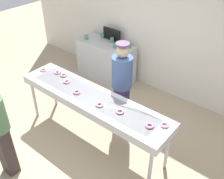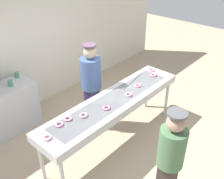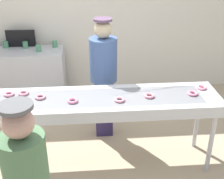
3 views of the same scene
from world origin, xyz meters
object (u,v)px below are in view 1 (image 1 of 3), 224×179
at_px(strawberry_donut_0, 67,82).
at_px(strawberry_donut_2, 100,105).
at_px(strawberry_donut_1, 57,72).
at_px(paper_cup_4, 86,37).
at_px(paper_cup_3, 102,36).
at_px(worker_baker, 122,80).
at_px(strawberry_donut_6, 120,112).
at_px(strawberry_donut_5, 165,125).
at_px(menu_display, 112,34).
at_px(strawberry_donut_8, 77,92).
at_px(strawberry_donut_4, 150,126).
at_px(paper_cup_0, 112,40).
at_px(paper_cup_1, 129,46).
at_px(strawberry_donut_7, 43,70).
at_px(paper_cup_2, 115,46).
at_px(fryer_conveyor, 92,100).
at_px(strawberry_donut_3, 64,75).
at_px(prep_counter, 106,61).

bearing_deg(strawberry_donut_0, strawberry_donut_2, -8.69).
bearing_deg(strawberry_donut_1, paper_cup_4, 114.60).
xyz_separation_m(strawberry_donut_2, paper_cup_3, (-1.73, 2.06, 0.02)).
height_order(strawberry_donut_2, worker_baker, worker_baker).
xyz_separation_m(strawberry_donut_6, paper_cup_3, (-2.09, 2.00, 0.02)).
bearing_deg(strawberry_donut_5, menu_display, 143.27).
distance_m(worker_baker, paper_cup_4, 2.09).
xyz_separation_m(strawberry_donut_8, worker_baker, (0.39, 0.74, 0.03)).
distance_m(strawberry_donut_4, paper_cup_0, 2.98).
bearing_deg(paper_cup_4, strawberry_donut_6, -35.92).
xyz_separation_m(strawberry_donut_4, strawberry_donut_6, (-0.52, -0.02, 0.00)).
bearing_deg(paper_cup_1, strawberry_donut_7, -109.16).
xyz_separation_m(paper_cup_3, paper_cup_4, (-0.24, -0.31, 0.00)).
height_order(strawberry_donut_7, worker_baker, worker_baker).
bearing_deg(paper_cup_2, fryer_conveyor, -62.59).
distance_m(worker_baker, paper_cup_2, 1.46).
relative_size(worker_baker, paper_cup_1, 15.69).
distance_m(fryer_conveyor, strawberry_donut_7, 1.31).
bearing_deg(strawberry_donut_5, strawberry_donut_2, -167.40).
distance_m(strawberry_donut_0, strawberry_donut_1, 0.39).
xyz_separation_m(paper_cup_2, menu_display, (-0.33, 0.29, 0.09)).
xyz_separation_m(strawberry_donut_1, paper_cup_4, (-0.69, 1.51, 0.02)).
bearing_deg(paper_cup_4, paper_cup_2, 4.50).
relative_size(strawberry_donut_1, paper_cup_2, 1.13).
bearing_deg(strawberry_donut_6, strawberry_donut_4, 1.96).
xyz_separation_m(strawberry_donut_1, strawberry_donut_7, (-0.28, -0.11, 0.00)).
bearing_deg(strawberry_donut_0, strawberry_donut_3, 151.73).
relative_size(strawberry_donut_4, paper_cup_2, 1.13).
bearing_deg(strawberry_donut_2, paper_cup_0, 124.69).
distance_m(prep_counter, paper_cup_1, 0.79).
distance_m(strawberry_donut_1, paper_cup_0, 1.78).
height_order(strawberry_donut_1, menu_display, menu_display).
xyz_separation_m(strawberry_donut_1, paper_cup_1, (0.38, 1.78, 0.02)).
distance_m(worker_baker, paper_cup_3, 2.06).
bearing_deg(paper_cup_2, worker_baker, -46.38).
xyz_separation_m(strawberry_donut_3, strawberry_donut_4, (1.99, -0.16, 0.00)).
bearing_deg(strawberry_donut_8, paper_cup_2, 109.00).
distance_m(strawberry_donut_7, paper_cup_1, 2.00).
bearing_deg(strawberry_donut_0, worker_baker, 39.18).
bearing_deg(worker_baker, paper_cup_1, -65.65).
xyz_separation_m(strawberry_donut_4, paper_cup_1, (-1.78, 1.94, 0.02)).
bearing_deg(prep_counter, paper_cup_3, 143.25).
xyz_separation_m(paper_cup_0, paper_cup_1, (0.49, 0.01, 0.00)).
bearing_deg(menu_display, prep_counter, -90.00).
distance_m(paper_cup_0, paper_cup_4, 0.63).
distance_m(strawberry_donut_3, strawberry_donut_8, 0.63).
relative_size(strawberry_donut_3, paper_cup_3, 1.13).
xyz_separation_m(strawberry_donut_3, prep_counter, (-0.36, 1.62, -0.50)).
bearing_deg(paper_cup_4, fryer_conveyor, -43.98).
bearing_deg(strawberry_donut_4, fryer_conveyor, 179.40).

